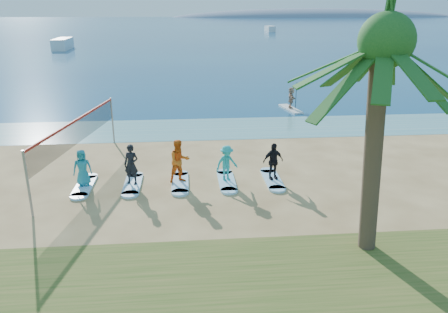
{
  "coord_description": "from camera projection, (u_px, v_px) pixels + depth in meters",
  "views": [
    {
      "loc": [
        -0.29,
        -15.43,
        7.14
      ],
      "look_at": [
        1.28,
        2.0,
        1.1
      ],
      "focal_mm": 35.0,
      "sensor_mm": 36.0,
      "label": 1
    }
  ],
  "objects": [
    {
      "name": "paddleboard",
      "position": [
        291.0,
        109.0,
        31.73
      ],
      "size": [
        1.21,
        3.08,
        0.12
      ],
      "primitive_type": "cube",
      "rotation": [
        0.0,
        0.0,
        0.17
      ],
      "color": "silver",
      "rests_on": "ground"
    },
    {
      "name": "surfboard_4",
      "position": [
        272.0,
        180.0,
        18.86
      ],
      "size": [
        0.7,
        2.2,
        0.09
      ],
      "primitive_type": "cube",
      "color": "#A1D9F9",
      "rests_on": "ground"
    },
    {
      "name": "surfboard_3",
      "position": [
        227.0,
        181.0,
        18.69
      ],
      "size": [
        0.7,
        2.2,
        0.09
      ],
      "primitive_type": "cube",
      "color": "#A1D9F9",
      "rests_on": "ground"
    },
    {
      "name": "student_0",
      "position": [
        82.0,
        168.0,
        17.91
      ],
      "size": [
        0.81,
        0.59,
        1.53
      ],
      "primitive_type": "imported",
      "rotation": [
        0.0,
        0.0,
        0.15
      ],
      "color": "teal",
      "rests_on": "surfboard_0"
    },
    {
      "name": "paddleboarder",
      "position": [
        291.0,
        98.0,
        31.47
      ],
      "size": [
        0.6,
        1.45,
        1.52
      ],
      "primitive_type": "imported",
      "rotation": [
        0.0,
        0.0,
        1.46
      ],
      "color": "tan",
      "rests_on": "paddleboard"
    },
    {
      "name": "ocean",
      "position": [
        184.0,
        26.0,
        167.5
      ],
      "size": [
        600.0,
        600.0,
        0.0
      ],
      "primitive_type": "plane",
      "color": "navy",
      "rests_on": "ground"
    },
    {
      "name": "student_2",
      "position": [
        179.0,
        161.0,
        18.2
      ],
      "size": [
        1.1,
        0.99,
        1.85
      ],
      "primitive_type": "imported",
      "rotation": [
        0.0,
        0.0,
        0.4
      ],
      "color": "orange",
      "rests_on": "surfboard_2"
    },
    {
      "name": "student_1",
      "position": [
        131.0,
        164.0,
        18.06
      ],
      "size": [
        0.71,
        0.58,
        1.7
      ],
      "primitive_type": "imported",
      "rotation": [
        0.0,
        0.0,
        -0.31
      ],
      "color": "black",
      "rests_on": "surfboard_1"
    },
    {
      "name": "palm_tree",
      "position": [
        386.0,
        43.0,
        11.5
      ],
      "size": [
        5.6,
        5.6,
        7.49
      ],
      "color": "brown",
      "rests_on": "ground"
    },
    {
      "name": "boat_offshore_b",
      "position": [
        270.0,
        32.0,
        129.08
      ],
      "size": [
        2.43,
        5.42,
        1.62
      ],
      "primitive_type": "cube",
      "rotation": [
        0.0,
        0.0,
        0.07
      ],
      "color": "silver",
      "rests_on": "ground"
    },
    {
      "name": "student_3",
      "position": [
        227.0,
        163.0,
        18.42
      ],
      "size": [
        1.14,
        0.91,
        1.55
      ],
      "primitive_type": "imported",
      "rotation": [
        0.0,
        0.0,
        0.39
      ],
      "color": "teal",
      "rests_on": "surfboard_3"
    },
    {
      "name": "island_ridge",
      "position": [
        318.0,
        17.0,
        307.39
      ],
      "size": [
        220.0,
        56.0,
        18.0
      ],
      "primitive_type": "ellipsoid",
      "color": "slate",
      "rests_on": "ground"
    },
    {
      "name": "volleyball_net",
      "position": [
        78.0,
        131.0,
        19.26
      ],
      "size": [
        1.68,
        8.95,
        2.5
      ],
      "rotation": [
        0.0,
        0.0,
        -0.18
      ],
      "color": "gray",
      "rests_on": "ground"
    },
    {
      "name": "shallow_water",
      "position": [
        191.0,
        129.0,
        26.76
      ],
      "size": [
        600.0,
        600.0,
        0.0
      ],
      "primitive_type": "plane",
      "color": "teal",
      "rests_on": "ground"
    },
    {
      "name": "surfboard_2",
      "position": [
        180.0,
        183.0,
        18.52
      ],
      "size": [
        0.7,
        2.2,
        0.09
      ],
      "primitive_type": "cube",
      "color": "#A1D9F9",
      "rests_on": "ground"
    },
    {
      "name": "surfboard_0",
      "position": [
        84.0,
        186.0,
        18.18
      ],
      "size": [
        0.7,
        2.2,
        0.09
      ],
      "primitive_type": "cube",
      "color": "#A1D9F9",
      "rests_on": "ground"
    },
    {
      "name": "ground",
      "position": [
        196.0,
        201.0,
        16.88
      ],
      "size": [
        600.0,
        600.0,
        0.0
      ],
      "primitive_type": "plane",
      "color": "tan",
      "rests_on": "ground"
    },
    {
      "name": "student_4",
      "position": [
        273.0,
        161.0,
        18.58
      ],
      "size": [
        1.01,
        0.63,
        1.6
      ],
      "primitive_type": "imported",
      "rotation": [
        0.0,
        0.0,
        0.27
      ],
      "color": "black",
      "rests_on": "surfboard_4"
    },
    {
      "name": "surfboard_1",
      "position": [
        133.0,
        184.0,
        18.35
      ],
      "size": [
        0.7,
        2.2,
        0.09
      ],
      "primitive_type": "cube",
      "color": "#A1D9F9",
      "rests_on": "ground"
    },
    {
      "name": "boat_offshore_a",
      "position": [
        63.0,
        49.0,
        76.26
      ],
      "size": [
        2.71,
        8.26,
        1.85
      ],
      "primitive_type": "cube",
      "rotation": [
        0.0,
        0.0,
        0.05
      ],
      "color": "silver",
      "rests_on": "ground"
    }
  ]
}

